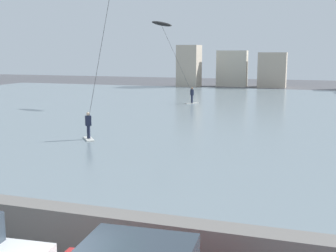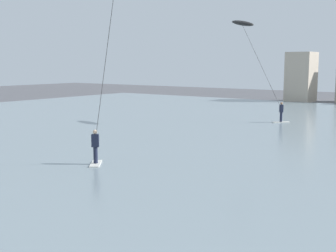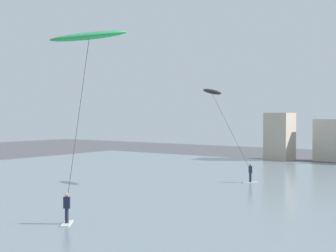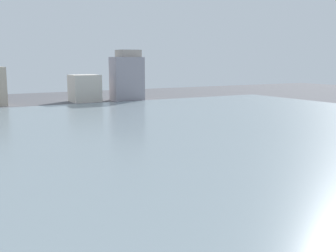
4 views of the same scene
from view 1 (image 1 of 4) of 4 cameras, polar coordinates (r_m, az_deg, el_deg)
seawall_barrier at (r=11.68m, az=-6.55°, el=-14.06°), size 60.00×0.70×1.13m
water_bay at (r=37.04m, az=10.80°, el=1.50°), size 84.00×52.00×0.10m
far_shore_buildings at (r=65.42m, az=19.98°, el=7.14°), size 35.76×6.25×7.67m
kitesurfer_black at (r=42.09m, az=-0.30°, el=12.11°), size 4.45×4.09×8.23m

